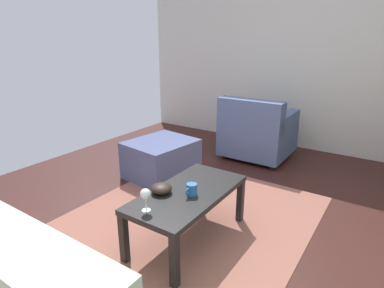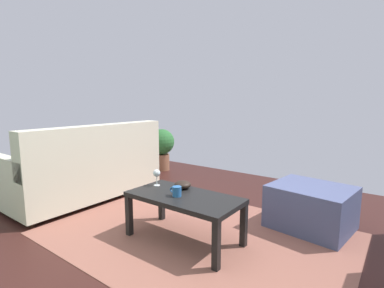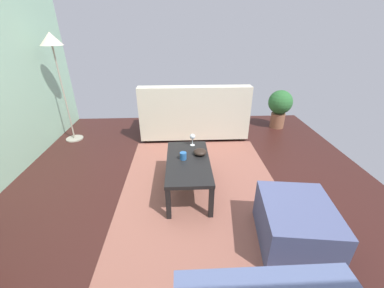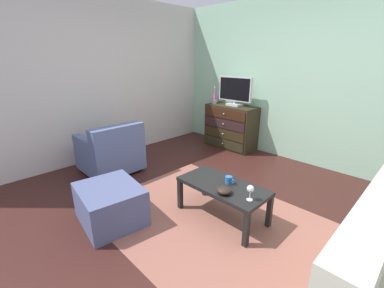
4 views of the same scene
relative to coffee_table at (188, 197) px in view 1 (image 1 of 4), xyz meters
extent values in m
cube|color=#381A16|center=(-0.21, 0.05, -0.38)|extent=(5.53, 4.98, 0.05)
cube|color=beige|center=(-2.73, 0.05, 1.00)|extent=(0.12, 4.98, 2.71)
cube|color=#8F5648|center=(-0.01, -0.15, -0.35)|extent=(2.60, 1.90, 0.01)
cube|color=black|center=(-0.46, 0.22, -0.17)|extent=(0.05, 0.05, 0.37)
cube|color=black|center=(0.46, 0.22, -0.17)|extent=(0.05, 0.05, 0.37)
cube|color=black|center=(-0.46, -0.22, -0.17)|extent=(0.05, 0.05, 0.37)
cube|color=black|center=(0.46, -0.22, -0.17)|extent=(0.05, 0.05, 0.37)
cube|color=black|center=(0.00, 0.00, 0.03)|extent=(0.98, 0.49, 0.04)
cylinder|color=silver|center=(0.38, -0.07, 0.05)|extent=(0.06, 0.06, 0.00)
cylinder|color=silver|center=(0.38, -0.07, 0.10)|extent=(0.01, 0.01, 0.09)
sphere|color=silver|center=(0.38, -0.07, 0.17)|extent=(0.07, 0.07, 0.07)
cylinder|color=#2962A4|center=(0.03, 0.05, 0.10)|extent=(0.08, 0.08, 0.08)
torus|color=#2962A4|center=(0.08, 0.05, 0.10)|extent=(0.05, 0.01, 0.05)
ellipsoid|color=black|center=(0.13, -0.15, 0.09)|extent=(0.16, 0.16, 0.07)
cylinder|color=#332319|center=(-2.34, 0.04, -0.33)|extent=(0.05, 0.05, 0.05)
cylinder|color=#332319|center=(-2.34, -0.60, -0.33)|extent=(0.05, 0.05, 0.05)
cylinder|color=#332319|center=(-1.70, 0.04, -0.33)|extent=(0.05, 0.05, 0.05)
cylinder|color=#332319|center=(-1.70, -0.60, -0.33)|extent=(0.05, 0.05, 0.05)
cube|color=slate|center=(-2.02, -0.28, -0.13)|extent=(0.80, 0.80, 0.35)
cube|color=slate|center=(-1.72, -0.28, 0.24)|extent=(0.20, 0.80, 0.39)
cube|color=slate|center=(-2.02, 0.06, 0.15)|extent=(0.76, 0.12, 0.20)
cube|color=slate|center=(-2.02, -0.62, 0.15)|extent=(0.76, 0.12, 0.20)
cylinder|color=slate|center=(-2.27, -0.18, 0.13)|extent=(0.16, 0.40, 0.16)
cube|color=#4D557E|center=(-0.81, -0.92, -0.15)|extent=(0.77, 0.69, 0.41)
camera|label=1|loc=(1.74, 1.20, 1.13)|focal=29.72mm
camera|label=2|loc=(-1.46, 1.85, 0.86)|focal=26.89mm
camera|label=3|loc=(-2.33, 0.07, 1.43)|focal=22.27mm
camera|label=4|loc=(1.51, -1.97, 1.35)|focal=23.58mm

